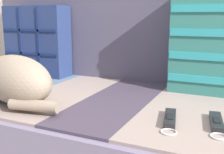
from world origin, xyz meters
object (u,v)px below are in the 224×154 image
Objects in this scene: sleeping_cat at (14,80)px; game_remote_far at (170,119)px; game_remote_near at (216,123)px; throw_pillow_striped at (220,44)px; couch at (122,145)px; throw_pillow_quilted at (37,41)px.

sleeping_cat reaches higher than game_remote_far.
game_remote_far is (0.61, 0.05, -0.08)m from sleeping_cat.
game_remote_near and game_remote_far have the same top height.
game_remote_near is at bearing -84.98° from throw_pillow_striped.
game_remote_near is at bearing 12.01° from game_remote_far.
couch is 0.78m from throw_pillow_quilted.
game_remote_far is (0.25, -0.20, 0.23)m from couch.
throw_pillow_quilted is 1.90× the size of game_remote_near.
throw_pillow_striped is 0.95× the size of sleeping_cat.
game_remote_far is at bearing -103.97° from throw_pillow_striped.
game_remote_far is (-0.10, -0.42, -0.21)m from throw_pillow_striped.
throw_pillow_quilted is at bearing 119.26° from sleeping_cat.
couch is 0.53m from sleeping_cat.
couch is at bearing 156.65° from game_remote_near.
sleeping_cat is (0.26, -0.47, -0.11)m from throw_pillow_quilted.
sleeping_cat is 2.25× the size of game_remote_far.
couch is at bearing -19.86° from throw_pillow_quilted.
couch is 0.39m from game_remote_far.
throw_pillow_quilted is at bearing 179.97° from throw_pillow_striped.
throw_pillow_striped is (0.36, 0.22, 0.44)m from couch.
sleeping_cat is at bearing -60.74° from throw_pillow_quilted.
couch is at bearing -147.79° from throw_pillow_striped.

